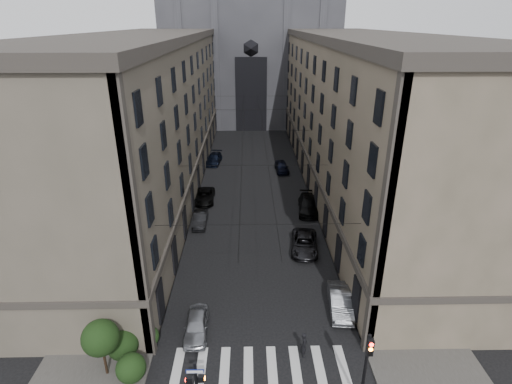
{
  "coord_description": "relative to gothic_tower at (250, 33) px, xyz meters",
  "views": [
    {
      "loc": [
        -0.65,
        -13.94,
        20.22
      ],
      "look_at": [
        -0.15,
        10.66,
        9.62
      ],
      "focal_mm": 28.0,
      "sensor_mm": 36.0,
      "label": 1
    }
  ],
  "objects": [
    {
      "name": "car_left_midfar",
      "position": [
        -5.95,
        -44.69,
        -17.12
      ],
      "size": [
        2.32,
        4.91,
        1.35
      ],
      "primitive_type": "imported",
      "rotation": [
        0.0,
        0.0,
        0.01
      ],
      "color": "black",
      "rests_on": "ground"
    },
    {
      "name": "traffic_light_right",
      "position": [
        5.6,
        -73.04,
        -14.51
      ],
      "size": [
        0.34,
        0.5,
        5.2
      ],
      "color": "black",
      "rests_on": "ground"
    },
    {
      "name": "car_left_midnear",
      "position": [
        -5.86,
        -50.74,
        -17.13
      ],
      "size": [
        1.44,
        4.07,
        1.34
      ],
      "primitive_type": "imported",
      "rotation": [
        0.0,
        0.0,
        0.01
      ],
      "color": "black",
      "rests_on": "ground"
    },
    {
      "name": "tram_wires",
      "position": [
        0.0,
        -39.33,
        -10.55
      ],
      "size": [
        14.0,
        60.0,
        0.43
      ],
      "color": "black",
      "rests_on": "ground"
    },
    {
      "name": "building_left",
      "position": [
        -13.44,
        -38.96,
        -8.45
      ],
      "size": [
        13.6,
        60.6,
        18.85
      ],
      "color": "#524C3F",
      "rests_on": "ground"
    },
    {
      "name": "sidewalk_left",
      "position": [
        -10.5,
        -38.96,
        -17.72
      ],
      "size": [
        7.0,
        80.0,
        0.15
      ],
      "primitive_type": "cube",
      "color": "#383533",
      "rests_on": "ground"
    },
    {
      "name": "car_right_far",
      "position": [
        4.2,
        -34.49,
        -17.06
      ],
      "size": [
        2.02,
        4.45,
        1.48
      ],
      "primitive_type": "imported",
      "rotation": [
        0.0,
        0.0,
        0.06
      ],
      "color": "black",
      "rests_on": "ground"
    },
    {
      "name": "zebra_crossing",
      "position": [
        0.0,
        -69.96,
        -17.79
      ],
      "size": [
        11.0,
        3.2,
        0.01
      ],
      "primitive_type": "cube",
      "color": "beige",
      "rests_on": "ground"
    },
    {
      "name": "car_left_near",
      "position": [
        -4.37,
        -66.96,
        -17.1
      ],
      "size": [
        1.71,
        4.11,
        1.39
      ],
      "primitive_type": "imported",
      "rotation": [
        0.0,
        0.0,
        0.02
      ],
      "color": "gray",
      "rests_on": "ground"
    },
    {
      "name": "shrub_cluster",
      "position": [
        -8.72,
        -69.95,
        -16.0
      ],
      "size": [
        3.9,
        4.4,
        3.9
      ],
      "color": "black",
      "rests_on": "sidewalk_left"
    },
    {
      "name": "car_right_midnear",
      "position": [
        4.63,
        -56.09,
        -17.07
      ],
      "size": [
        3.03,
        5.52,
        1.46
      ],
      "primitive_type": "imported",
      "rotation": [
        0.0,
        0.0,
        -0.12
      ],
      "color": "black",
      "rests_on": "ground"
    },
    {
      "name": "car_left_far",
      "position": [
        -5.92,
        -30.62,
        -17.08
      ],
      "size": [
        2.55,
        5.16,
        1.44
      ],
      "primitive_type": "imported",
      "rotation": [
        0.0,
        0.0,
        -0.11
      ],
      "color": "black",
      "rests_on": "ground"
    },
    {
      "name": "pedestrian",
      "position": [
        2.87,
        -69.16,
        -16.88
      ],
      "size": [
        0.48,
        0.69,
        1.84
      ],
      "primitive_type": "imported",
      "rotation": [
        0.0,
        0.0,
        1.52
      ],
      "color": "black",
      "rests_on": "ground"
    },
    {
      "name": "car_right_midfar",
      "position": [
        6.18,
        -47.65,
        -17.0
      ],
      "size": [
        2.78,
        5.68,
        1.59
      ],
      "primitive_type": "imported",
      "rotation": [
        0.0,
        0.0,
        -0.1
      ],
      "color": "black",
      "rests_on": "ground"
    },
    {
      "name": "building_right",
      "position": [
        13.44,
        -38.96,
        -8.45
      ],
      "size": [
        13.6,
        60.6,
        18.85
      ],
      "color": "brown",
      "rests_on": "ground"
    },
    {
      "name": "gothic_tower",
      "position": [
        0.0,
        0.0,
        0.0
      ],
      "size": [
        35.0,
        23.0,
        58.0
      ],
      "color": "#2D2D33",
      "rests_on": "ground"
    },
    {
      "name": "car_right_near",
      "position": [
        6.2,
        -64.71,
        -17.05
      ],
      "size": [
        2.0,
        4.68,
        1.5
      ],
      "primitive_type": "imported",
      "rotation": [
        0.0,
        0.0,
        -0.09
      ],
      "color": "gray",
      "rests_on": "ground"
    },
    {
      "name": "sidewalk_right",
      "position": [
        10.5,
        -38.96,
        -17.72
      ],
      "size": [
        7.0,
        80.0,
        0.15
      ],
      "primitive_type": "cube",
      "color": "#383533",
      "rests_on": "ground"
    }
  ]
}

